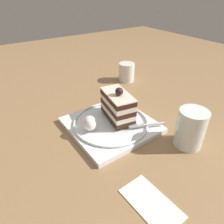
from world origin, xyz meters
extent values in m
plane|color=olive|center=(0.00, 0.00, 0.00)|extent=(2.40, 2.40, 0.00)
cube|color=white|center=(0.00, 0.01, 0.01)|extent=(0.24, 0.24, 0.01)
torus|color=white|center=(0.00, 0.01, 0.02)|extent=(0.23, 0.23, 0.01)
cube|color=#342014|center=(-0.03, 0.00, 0.03)|extent=(0.08, 0.13, 0.02)
cube|color=#F9E1C5|center=(-0.03, 0.00, 0.04)|extent=(0.08, 0.13, 0.02)
cube|color=#371D17|center=(-0.03, 0.00, 0.06)|extent=(0.08, 0.13, 0.02)
cube|color=beige|center=(-0.03, 0.00, 0.07)|extent=(0.08, 0.13, 0.02)
cube|color=#341B13|center=(-0.03, 0.00, 0.09)|extent=(0.08, 0.13, 0.02)
cube|color=#FADEC7|center=(-0.03, 0.00, 0.10)|extent=(0.08, 0.13, 0.00)
sphere|color=#31191B|center=(-0.03, 0.01, 0.11)|extent=(0.02, 0.02, 0.02)
ellipsoid|color=white|center=(0.07, 0.01, 0.04)|extent=(0.04, 0.04, 0.04)
cube|color=silver|center=(-0.09, 0.09, 0.02)|extent=(0.06, 0.03, 0.00)
cube|color=silver|center=(-0.06, 0.07, 0.02)|extent=(0.02, 0.02, 0.00)
cube|color=silver|center=(-0.04, 0.06, 0.02)|extent=(0.02, 0.01, 0.00)
cube|color=silver|center=(-0.04, 0.06, 0.02)|extent=(0.02, 0.01, 0.00)
cube|color=silver|center=(-0.04, 0.07, 0.02)|extent=(0.02, 0.01, 0.00)
cube|color=silver|center=(-0.03, 0.07, 0.02)|extent=(0.02, 0.01, 0.00)
cylinder|color=white|center=(-0.13, 0.18, 0.05)|extent=(0.07, 0.07, 0.10)
cylinder|color=silver|center=(-0.13, 0.18, 0.03)|extent=(0.06, 0.06, 0.06)
cylinder|color=white|center=(-0.25, -0.24, 0.04)|extent=(0.07, 0.07, 0.08)
cylinder|color=beige|center=(-0.25, -0.24, 0.03)|extent=(0.06, 0.06, 0.04)
cube|color=white|center=(0.07, 0.26, 0.00)|extent=(0.07, 0.13, 0.00)
camera|label=1|loc=(0.27, 0.41, 0.36)|focal=32.27mm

